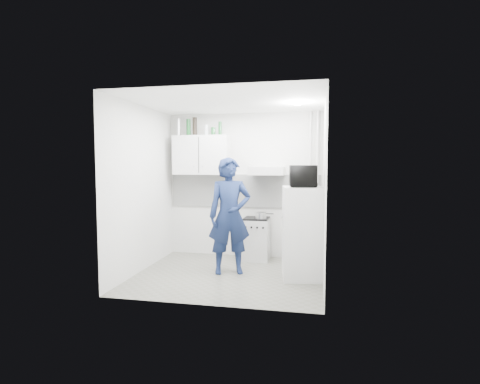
# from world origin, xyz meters

# --- Properties ---
(floor) EXTENTS (2.80, 2.80, 0.00)m
(floor) POSITION_xyz_m (0.00, 0.00, 0.00)
(floor) COLOR #59584C
(floor) RESTS_ON ground
(ceiling) EXTENTS (2.80, 2.80, 0.00)m
(ceiling) POSITION_xyz_m (0.00, 0.00, 2.60)
(ceiling) COLOR white
(ceiling) RESTS_ON wall_back
(wall_back) EXTENTS (2.80, 0.00, 2.80)m
(wall_back) POSITION_xyz_m (0.00, 1.25, 1.30)
(wall_back) COLOR silver
(wall_back) RESTS_ON floor
(wall_left) EXTENTS (0.00, 2.60, 2.60)m
(wall_left) POSITION_xyz_m (-1.40, 0.00, 1.30)
(wall_left) COLOR silver
(wall_left) RESTS_ON floor
(wall_right) EXTENTS (0.00, 2.60, 2.60)m
(wall_right) POSITION_xyz_m (1.40, 0.00, 1.30)
(wall_right) COLOR silver
(wall_right) RESTS_ON floor
(person) EXTENTS (0.76, 0.62, 1.79)m
(person) POSITION_xyz_m (-0.01, 0.12, 0.90)
(person) COLOR #111D3F
(person) RESTS_ON floor
(stove) EXTENTS (0.45, 0.45, 0.72)m
(stove) POSITION_xyz_m (0.27, 1.00, 0.36)
(stove) COLOR #B8B6B3
(stove) RESTS_ON floor
(fridge) EXTENTS (0.64, 0.64, 1.36)m
(fridge) POSITION_xyz_m (1.10, 0.06, 0.68)
(fridge) COLOR silver
(fridge) RESTS_ON floor
(stove_top) EXTENTS (0.43, 0.43, 0.03)m
(stove_top) POSITION_xyz_m (0.27, 1.00, 0.73)
(stove_top) COLOR black
(stove_top) RESTS_ON stove
(saucepan) EXTENTS (0.19, 0.19, 0.11)m
(saucepan) POSITION_xyz_m (0.36, 0.93, 0.80)
(saucepan) COLOR silver
(saucepan) RESTS_ON stove_top
(microwave) EXTENTS (0.60, 0.44, 0.31)m
(microwave) POSITION_xyz_m (1.10, 0.06, 1.52)
(microwave) COLOR black
(microwave) RESTS_ON fridge
(bottle_a) EXTENTS (0.07, 0.07, 0.31)m
(bottle_a) POSITION_xyz_m (-1.19, 1.07, 2.36)
(bottle_a) COLOR silver
(bottle_a) RESTS_ON upper_cabinet
(bottle_b) EXTENTS (0.08, 0.08, 0.30)m
(bottle_b) POSITION_xyz_m (-0.99, 1.07, 2.35)
(bottle_b) COLOR #144C1E
(bottle_b) RESTS_ON upper_cabinet
(bottle_c) EXTENTS (0.08, 0.08, 0.33)m
(bottle_c) POSITION_xyz_m (-0.88, 1.07, 2.36)
(bottle_c) COLOR black
(bottle_c) RESTS_ON upper_cabinet
(canister_a) EXTENTS (0.08, 0.08, 0.19)m
(canister_a) POSITION_xyz_m (-0.66, 1.07, 2.30)
(canister_a) COLOR #B2B7BC
(canister_a) RESTS_ON upper_cabinet
(canister_b) EXTENTS (0.08, 0.08, 0.14)m
(canister_b) POSITION_xyz_m (-0.53, 1.07, 2.27)
(canister_b) COLOR #144C1E
(canister_b) RESTS_ON upper_cabinet
(bottle_e) EXTENTS (0.06, 0.06, 0.24)m
(bottle_e) POSITION_xyz_m (-0.40, 1.07, 2.32)
(bottle_e) COLOR #144C1E
(bottle_e) RESTS_ON upper_cabinet
(upper_cabinet) EXTENTS (1.00, 0.35, 0.70)m
(upper_cabinet) POSITION_xyz_m (-0.75, 1.07, 1.85)
(upper_cabinet) COLOR silver
(upper_cabinet) RESTS_ON wall_back
(range_hood) EXTENTS (0.60, 0.50, 0.14)m
(range_hood) POSITION_xyz_m (0.45, 1.00, 1.57)
(range_hood) COLOR #B8B6B3
(range_hood) RESTS_ON wall_back
(backsplash) EXTENTS (2.74, 0.03, 0.60)m
(backsplash) POSITION_xyz_m (0.00, 1.24, 1.20)
(backsplash) COLOR white
(backsplash) RESTS_ON wall_back
(pipe_a) EXTENTS (0.05, 0.05, 2.60)m
(pipe_a) POSITION_xyz_m (1.30, 1.17, 1.30)
(pipe_a) COLOR #B8B6B3
(pipe_a) RESTS_ON floor
(pipe_b) EXTENTS (0.04, 0.04, 2.60)m
(pipe_b) POSITION_xyz_m (1.18, 1.17, 1.30)
(pipe_b) COLOR #B8B6B3
(pipe_b) RESTS_ON floor
(ceiling_spot_fixture) EXTENTS (0.10, 0.10, 0.02)m
(ceiling_spot_fixture) POSITION_xyz_m (1.00, 0.20, 2.57)
(ceiling_spot_fixture) COLOR white
(ceiling_spot_fixture) RESTS_ON ceiling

